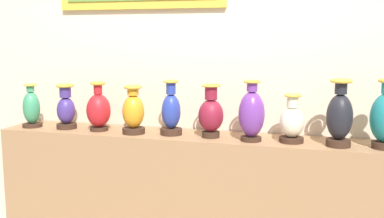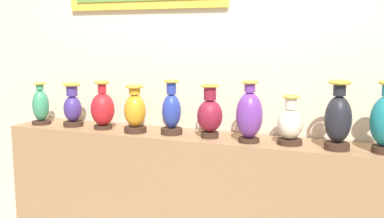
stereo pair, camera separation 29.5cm
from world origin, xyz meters
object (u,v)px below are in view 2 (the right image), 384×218
object	(u,v)px
vase_crimson	(103,109)
vase_violet	(249,115)
vase_cobalt	(171,112)
vase_onyx	(338,119)
vase_amber	(135,111)
vase_burgundy	(210,114)
vase_jade	(41,106)
vase_ivory	(290,124)
vase_indigo	(73,107)

from	to	relation	value
vase_crimson	vase_violet	xyz separation A→B (m)	(1.12, -0.03, 0.03)
vase_cobalt	vase_onyx	world-z (taller)	vase_onyx
vase_amber	vase_burgundy	size ratio (longest dim) A/B	0.95
vase_amber	vase_cobalt	size ratio (longest dim) A/B	0.90
vase_violet	vase_amber	bearing A→B (deg)	179.56
vase_crimson	vase_violet	world-z (taller)	vase_violet
vase_amber	vase_burgundy	xyz separation A→B (m)	(0.56, 0.03, 0.01)
vase_cobalt	vase_burgundy	xyz separation A→B (m)	(0.29, -0.01, 0.00)
vase_crimson	vase_amber	distance (m)	0.29
vase_jade	vase_burgundy	world-z (taller)	vase_burgundy
vase_cobalt	vase_ivory	world-z (taller)	vase_cobalt
vase_burgundy	vase_ivory	distance (m)	0.54
vase_cobalt	vase_burgundy	size ratio (longest dim) A/B	1.06
vase_jade	vase_onyx	bearing A→B (deg)	-0.43
vase_jade	vase_burgundy	xyz separation A→B (m)	(1.39, 0.02, 0.02)
vase_ivory	vase_cobalt	bearing A→B (deg)	179.32
vase_cobalt	vase_indigo	bearing A→B (deg)	-179.49
vase_violet	vase_crimson	bearing A→B (deg)	178.40
vase_jade	vase_crimson	world-z (taller)	vase_crimson
vase_burgundy	vase_onyx	bearing A→B (deg)	-2.33
vase_jade	vase_amber	size ratio (longest dim) A/B	0.96
vase_amber	vase_cobalt	xyz separation A→B (m)	(0.27, 0.04, 0.00)
vase_burgundy	vase_ivory	size ratio (longest dim) A/B	1.15
vase_cobalt	vase_violet	size ratio (longest dim) A/B	0.96
vase_cobalt	vase_violet	xyz separation A→B (m)	(0.57, -0.04, 0.02)
vase_burgundy	vase_indigo	bearing A→B (deg)	179.78
vase_indigo	vase_burgundy	world-z (taller)	vase_burgundy
vase_indigo	vase_violet	distance (m)	1.39
vase_indigo	vase_crimson	xyz separation A→B (m)	(0.27, -0.01, 0.00)
vase_jade	vase_crimson	distance (m)	0.55
vase_burgundy	vase_ivory	xyz separation A→B (m)	(0.54, 0.00, -0.03)
vase_amber	vase_cobalt	distance (m)	0.27
vase_crimson	vase_ivory	size ratio (longest dim) A/B	1.15
vase_onyx	vase_cobalt	bearing A→B (deg)	177.68
vase_crimson	vase_jade	bearing A→B (deg)	-178.43
vase_crimson	vase_cobalt	bearing A→B (deg)	1.38
vase_crimson	vase_cobalt	xyz separation A→B (m)	(0.55, 0.01, 0.01)
vase_violet	vase_ivory	world-z (taller)	vase_violet
vase_amber	vase_violet	bearing A→B (deg)	-0.44
vase_indigo	vase_crimson	bearing A→B (deg)	-1.27
vase_crimson	vase_violet	bearing A→B (deg)	-1.60
vase_indigo	vase_onyx	xyz separation A→B (m)	(1.94, -0.04, 0.04)
vase_indigo	vase_jade	bearing A→B (deg)	-175.70
vase_amber	vase_violet	world-z (taller)	vase_violet
vase_onyx	vase_jade	bearing A→B (deg)	179.57
vase_jade	vase_onyx	distance (m)	2.22
vase_crimson	vase_cobalt	size ratio (longest dim) A/B	0.94
vase_ivory	vase_violet	bearing A→B (deg)	-172.30
vase_indigo	vase_burgundy	distance (m)	1.11
vase_amber	vase_burgundy	distance (m)	0.56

